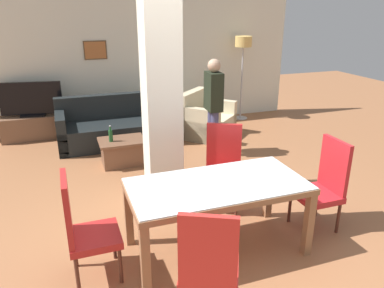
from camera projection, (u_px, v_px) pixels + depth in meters
ground_plane at (216, 248)px, 3.97m from camera, size 18.00×18.00×0.00m
back_wall at (128, 61)px, 7.61m from camera, size 7.20×0.09×2.70m
divider_pillar at (162, 97)px, 4.66m from camera, size 0.45×0.39×2.70m
dining_table at (217, 197)px, 3.76m from camera, size 1.78×0.89×0.76m
dining_chair_head_right at (324, 183)px, 4.19m from camera, size 0.46×0.46×1.05m
dining_chair_far_right at (223, 165)px, 4.67m from camera, size 0.62×0.62×1.05m
dining_chair_head_left at (83, 227)px, 3.37m from camera, size 0.46×0.46×1.05m
dining_chair_near_left at (209, 265)px, 2.87m from camera, size 0.62×0.62×1.05m
sofa at (116, 128)px, 6.93m from camera, size 2.07×0.90×0.86m
armchair at (205, 121)px, 7.31m from camera, size 1.27×1.27×0.86m
coffee_table at (123, 151)px, 6.02m from camera, size 0.73×0.54×0.41m
bottle at (111, 135)px, 5.85m from camera, size 0.06×0.06×0.26m
tv_stand at (35, 127)px, 7.16m from camera, size 1.20×0.40×0.46m
tv_screen at (31, 100)px, 6.97m from camera, size 1.11×0.27×0.64m
floor_lamp at (243, 49)px, 8.00m from camera, size 0.36×0.36×1.81m
standing_person at (213, 101)px, 6.16m from camera, size 0.24×0.39×1.63m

